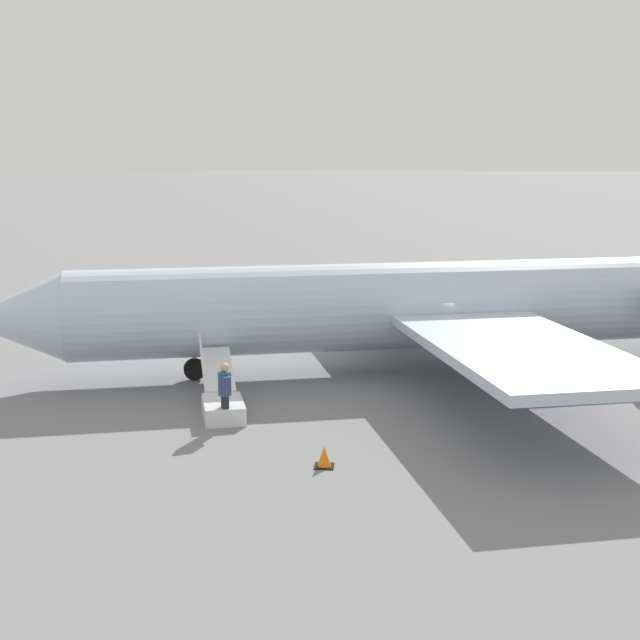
% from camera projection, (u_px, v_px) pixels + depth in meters
% --- Properties ---
extents(ground_plane, '(600.00, 600.00, 0.00)m').
position_uv_depth(ground_plane, '(413.00, 370.00, 30.21)').
color(ground_plane, slate).
extents(airplane_main, '(29.28, 22.35, 7.55)m').
position_uv_depth(airplane_main, '(443.00, 303.00, 29.97)').
color(airplane_main, silver).
rests_on(airplane_main, ground).
extents(boarding_stairs, '(2.02, 4.14, 1.82)m').
position_uv_depth(boarding_stairs, '(222.00, 401.00, 25.06)').
color(boarding_stairs, silver).
rests_on(boarding_stairs, ground).
extents(passenger, '(0.41, 0.56, 1.74)m').
position_uv_depth(passenger, '(225.00, 390.00, 23.85)').
color(passenger, '#23232D').
rests_on(passenger, ground).
extents(traffic_cone_near_stairs, '(0.46, 0.46, 0.50)m').
position_uv_depth(traffic_cone_near_stairs, '(324.00, 457.00, 20.89)').
color(traffic_cone_near_stairs, black).
rests_on(traffic_cone_near_stairs, ground).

